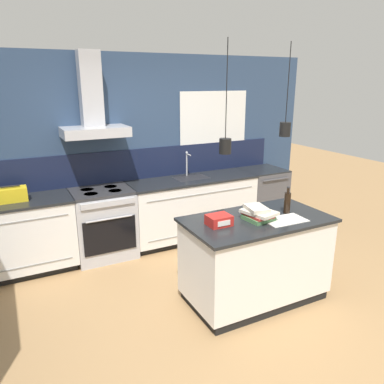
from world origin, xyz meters
TOP-DOWN VIEW (x-y plane):
  - ground_plane at (0.00, 0.00)m, footprint 16.00×16.00m
  - wall_back at (-0.03, 2.00)m, footprint 5.60×2.14m
  - counter_run_left at (-1.66, 1.69)m, footprint 1.42×0.64m
  - counter_run_sink at (0.73, 1.69)m, footprint 1.87×0.64m
  - oven_range at (-0.58, 1.69)m, footprint 0.76×0.66m
  - dishwasher at (1.98, 1.69)m, footprint 0.64×0.65m
  - kitchen_island at (0.58, -0.05)m, footprint 1.49×0.82m
  - bottle_on_island at (0.95, -0.06)m, footprint 0.07×0.07m
  - book_stack at (0.56, -0.08)m, footprint 0.31×0.37m
  - red_supply_box at (0.14, -0.03)m, footprint 0.23×0.19m
  - paper_pile at (0.79, -0.22)m, footprint 0.43×0.27m
  - yellow_toolbox at (-1.61, 1.69)m, footprint 0.34×0.18m

SIDE VIEW (x-z plane):
  - ground_plane at x=0.00m, z-range 0.00..0.00m
  - dishwasher at x=1.98m, z-range 0.00..0.91m
  - oven_range at x=-0.58m, z-range 0.00..0.91m
  - kitchen_island at x=0.58m, z-range 0.00..0.91m
  - counter_run_left at x=-1.66m, z-range 0.01..0.92m
  - counter_run_sink at x=0.73m, z-range -0.17..1.10m
  - paper_pile at x=0.79m, z-range 0.91..0.92m
  - red_supply_box at x=0.14m, z-range 0.91..1.01m
  - book_stack at x=0.56m, z-range 0.91..1.04m
  - yellow_toolbox at x=-1.61m, z-range 0.90..1.09m
  - bottle_on_island at x=0.95m, z-range 0.88..1.17m
  - wall_back at x=-0.03m, z-range 0.05..2.65m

